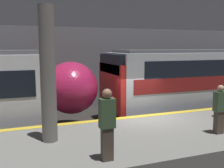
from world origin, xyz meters
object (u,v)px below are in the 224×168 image
support_pillar_near (48,75)px  trash_bin (223,107)px  person_walking (107,123)px  person_waiting (220,108)px

support_pillar_near → trash_bin: (6.77, 0.24, -1.56)m
person_walking → trash_bin: bearing=20.7°
support_pillar_near → trash_bin: bearing=2.0°
trash_bin → person_walking: bearing=-159.3°
person_waiting → trash_bin: size_ratio=1.88×
person_waiting → trash_bin: person_waiting is taller
support_pillar_near → trash_bin: support_pillar_near is taller
support_pillar_near → person_waiting: 5.48m
support_pillar_near → person_waiting: size_ratio=2.49×
person_walking → trash_bin: 6.04m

